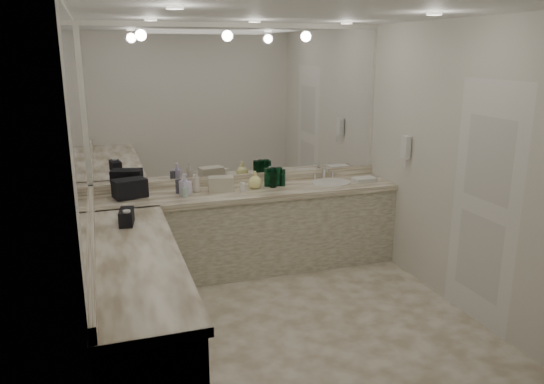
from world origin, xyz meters
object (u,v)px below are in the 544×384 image
object	(u,v)px
black_toiletry_bag	(130,189)
soap_bottle_a	(196,182)
hand_towel	(364,179)
sink	(331,183)
soap_bottle_b	(185,184)
soap_bottle_c	(255,180)
cream_cosmetic_case	(221,184)
wall_phone	(406,147)

from	to	relation	value
black_toiletry_bag	soap_bottle_a	distance (m)	0.67
hand_towel	black_toiletry_bag	bearing A→B (deg)	177.55
black_toiletry_bag	soap_bottle_a	size ratio (longest dim) A/B	1.43
sink	soap_bottle_a	size ratio (longest dim) A/B	1.99
black_toiletry_bag	soap_bottle_b	world-z (taller)	soap_bottle_b
black_toiletry_bag	soap_bottle_c	size ratio (longest dim) A/B	1.69
sink	cream_cosmetic_case	xyz separation A→B (m)	(-1.24, 0.04, 0.08)
soap_bottle_c	soap_bottle_b	bearing A→B (deg)	-178.39
black_toiletry_bag	cream_cosmetic_case	xyz separation A→B (m)	(0.92, -0.02, -0.02)
hand_towel	soap_bottle_a	distance (m)	1.88
black_toiletry_bag	hand_towel	world-z (taller)	black_toiletry_bag
sink	soap_bottle_a	world-z (taller)	soap_bottle_a
wall_phone	black_toiletry_bag	bearing A→B (deg)	168.54
hand_towel	soap_bottle_b	bearing A→B (deg)	178.30
cream_cosmetic_case	soap_bottle_b	distance (m)	0.38
wall_phone	hand_towel	distance (m)	0.66
soap_bottle_a	soap_bottle_b	size ratio (longest dim) A/B	1.03
sink	soap_bottle_c	distance (m)	0.88
black_toiletry_bag	cream_cosmetic_case	size ratio (longest dim) A/B	1.21
black_toiletry_bag	soap_bottle_c	xyz separation A→B (m)	(1.29, -0.03, 0.00)
soap_bottle_a	soap_bottle_b	distance (m)	0.14
sink	cream_cosmetic_case	world-z (taller)	cream_cosmetic_case
cream_cosmetic_case	soap_bottle_b	bearing A→B (deg)	-165.23
hand_towel	soap_bottle_c	distance (m)	1.26
sink	soap_bottle_b	size ratio (longest dim) A/B	2.04
cream_cosmetic_case	soap_bottle_a	distance (m)	0.26
hand_towel	soap_bottle_c	world-z (taller)	soap_bottle_c
wall_phone	soap_bottle_a	size ratio (longest dim) A/B	1.09
soap_bottle_c	wall_phone	bearing A→B (deg)	-19.80
sink	wall_phone	bearing A→B (deg)	-39.57
cream_cosmetic_case	soap_bottle_a	bearing A→B (deg)	-178.39
wall_phone	soap_bottle_a	bearing A→B (deg)	164.53
soap_bottle_a	hand_towel	bearing A→B (deg)	-3.93
soap_bottle_b	sink	bearing A→B (deg)	-0.42
wall_phone	soap_bottle_c	size ratio (longest dim) A/B	1.28
black_toiletry_bag	cream_cosmetic_case	world-z (taller)	black_toiletry_bag
sink	black_toiletry_bag	distance (m)	2.17
soap_bottle_c	soap_bottle_a	bearing A→B (deg)	175.53
cream_cosmetic_case	soap_bottle_c	size ratio (longest dim) A/B	1.39
wall_phone	black_toiletry_bag	size ratio (longest dim) A/B	0.76
hand_towel	cream_cosmetic_case	bearing A→B (deg)	176.77
cream_cosmetic_case	soap_bottle_a	xyz separation A→B (m)	(-0.25, 0.04, 0.04)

